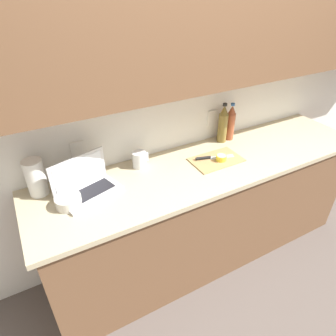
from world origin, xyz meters
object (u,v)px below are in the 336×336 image
Objects in this scene: bowl_white at (68,201)px; paper_towel_roll at (36,177)px; measuring_cup at (139,159)px; lemon_half_cut at (221,158)px; bottle_green_soda at (231,123)px; bottle_oil_tall at (223,124)px; cutting_board at (216,160)px; laptop at (86,185)px; knife at (208,158)px.

paper_towel_roll is (-0.13, 0.21, 0.09)m from bowl_white.
lemon_half_cut is at bearing -21.87° from measuring_cup.
bowl_white is (-1.35, -0.22, -0.11)m from bottle_green_soda.
measuring_cup is at bearing 19.53° from bowl_white.
bottle_oil_tall is at bearing 52.66° from lemon_half_cut.
cutting_board is 3.16× the size of measuring_cup.
measuring_cup is at bearing -1.40° from paper_towel_roll.
bottle_green_soda is 1.30× the size of paper_towel_roll.
laptop is 0.42m from measuring_cup.
bowl_white is 0.65× the size of paper_towel_roll.
knife is 2.44× the size of measuring_cup.
measuring_cup is (0.41, 0.11, 0.00)m from laptop.
laptop is at bearing -167.10° from knife.
cutting_board is at bearing -0.19° from bowl_white.
knife is 3.76× the size of lemon_half_cut.
bottle_green_soda reaches higher than knife.
measuring_cup is (-0.81, -0.03, -0.08)m from bottle_green_soda.
cutting_board is 2.44× the size of bowl_white.
lemon_half_cut is 0.59m from measuring_cup.
paper_towel_roll is (-1.19, 0.21, 0.11)m from cutting_board.
paper_towel_roll is at bearing 178.60° from measuring_cup.
lemon_half_cut is 0.25× the size of bottle_green_soda.
bottle_oil_tall is at bearing 51.96° from knife.
cutting_board is 1.29× the size of knife.
lemon_half_cut is at bearing -23.91° from knife.
lemon_half_cut reaches higher than knife.
lemon_half_cut is 0.33m from bottle_oil_tall.
cutting_board is 0.06m from knife.
knife is 0.90× the size of bottle_oil_tall.
cutting_board is at bearing -142.41° from bottle_green_soda.
laptop reaches higher than lemon_half_cut.
lemon_half_cut is at bearing -1.50° from bowl_white.
bottle_green_soda is 2.61× the size of measuring_cup.
paper_towel_roll is (-1.48, -0.01, -0.02)m from bottle_green_soda.
lemon_half_cut is 1.24m from paper_towel_roll.
bottle_oil_tall is (1.14, 0.14, 0.09)m from laptop.
paper_towel_roll is at bearing 169.02° from lemon_half_cut.
measuring_cup reaches higher than bowl_white.
measuring_cup reaches higher than knife.
bottle_oil_tall is (0.19, 0.25, 0.12)m from lemon_half_cut.
bowl_white reaches higher than lemon_half_cut.
lemon_half_cut is 1.08m from bowl_white.
knife is 1.89× the size of bowl_white.
bowl_white is 0.26m from paper_towel_roll.
knife is at bearing -19.66° from laptop.
bowl_white is (-1.08, 0.03, 0.00)m from lemon_half_cut.
bottle_green_soda reaches higher than cutting_board.
cutting_board is at bearing -20.39° from measuring_cup.
laptop is 0.15m from bowl_white.
cutting_board is 1.16× the size of bottle_oil_tall.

